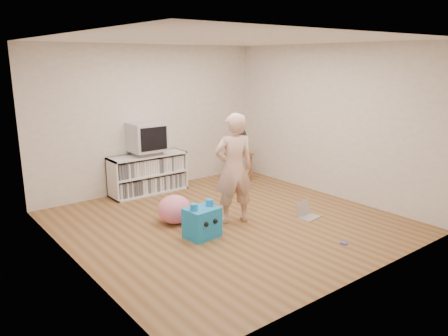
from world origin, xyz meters
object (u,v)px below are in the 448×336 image
at_px(side_table, 239,160).
at_px(crt_tv, 147,137).
at_px(table_lamp, 239,133).
at_px(dvd_deck, 147,153).
at_px(media_unit, 148,173).
at_px(laptop, 306,213).
at_px(plush_pink, 175,209).
at_px(person, 234,169).
at_px(plush_blue, 202,222).

bearing_deg(side_table, crt_tv, 168.54).
relative_size(crt_tv, table_lamp, 1.17).
relative_size(dvd_deck, side_table, 0.82).
bearing_deg(crt_tv, table_lamp, -11.46).
relative_size(media_unit, laptop, 3.84).
distance_m(dvd_deck, side_table, 1.87).
xyz_separation_m(crt_tv, plush_pink, (-0.43, -1.58, -0.81)).
bearing_deg(person, dvd_deck, -63.60).
bearing_deg(plush_blue, media_unit, 74.44).
distance_m(crt_tv, plush_pink, 1.83).
relative_size(media_unit, side_table, 2.55).
height_order(media_unit, table_lamp, table_lamp).
relative_size(crt_tv, laptop, 1.65).
relative_size(crt_tv, plush_blue, 1.19).
xyz_separation_m(dvd_deck, plush_blue, (-0.41, -2.26, -0.52)).
bearing_deg(plush_blue, table_lamp, 35.03).
bearing_deg(crt_tv, person, -82.31).
bearing_deg(person, plush_pink, -16.32).
xyz_separation_m(side_table, plush_blue, (-2.22, -1.89, -0.20)).
bearing_deg(laptop, table_lamp, 68.43).
height_order(side_table, laptop, side_table).
distance_m(person, plush_blue, 0.93).
bearing_deg(table_lamp, plush_blue, -139.60).
bearing_deg(side_table, media_unit, 167.96).
xyz_separation_m(laptop, plush_pink, (-1.72, 1.02, 0.15)).
bearing_deg(media_unit, table_lamp, -12.04).
relative_size(side_table, plush_blue, 1.09).
distance_m(person, laptop, 1.36).
relative_size(dvd_deck, plush_blue, 0.90).
height_order(side_table, person, person).
relative_size(media_unit, person, 0.87).
relative_size(crt_tv, person, 0.37).
xyz_separation_m(media_unit, person, (0.28, -2.10, 0.46)).
distance_m(dvd_deck, plush_pink, 1.72).
bearing_deg(dvd_deck, side_table, -11.56).
bearing_deg(side_table, dvd_deck, 168.44).
distance_m(crt_tv, person, 2.11).
distance_m(laptop, plush_pink, 2.01).
xyz_separation_m(dvd_deck, plush_pink, (-0.43, -1.58, -0.52)).
relative_size(media_unit, table_lamp, 2.72).
distance_m(media_unit, table_lamp, 1.94).
xyz_separation_m(table_lamp, laptop, (-0.52, -2.23, -0.88)).
bearing_deg(dvd_deck, table_lamp, -11.56).
height_order(media_unit, person, person).
relative_size(laptop, plush_blue, 0.73).
relative_size(side_table, table_lamp, 1.07).
xyz_separation_m(plush_blue, plush_pink, (-0.02, 0.67, -0.00)).
relative_size(table_lamp, plush_blue, 1.02).
relative_size(dvd_deck, crt_tv, 0.75).
bearing_deg(media_unit, plush_blue, -100.19).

